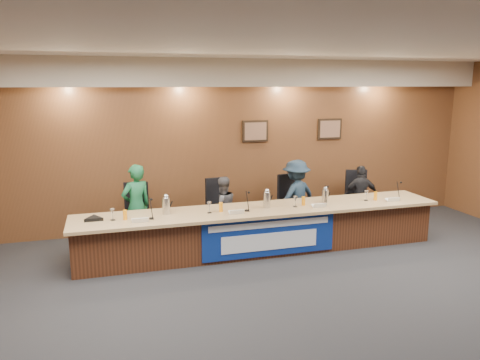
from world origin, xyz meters
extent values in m
plane|color=black|center=(0.00, 0.00, 0.00)|extent=(10.00, 10.00, 0.00)
cube|color=silver|center=(0.00, 0.00, 3.20)|extent=(10.00, 8.00, 0.04)
cube|color=brown|center=(0.00, 4.00, 1.60)|extent=(10.00, 0.04, 3.20)
cube|color=beige|center=(0.00, 3.75, 2.95)|extent=(10.00, 0.50, 0.50)
cube|color=#462313|center=(0.00, 2.40, 0.35)|extent=(6.00, 0.80, 0.70)
cube|color=tan|center=(0.00, 2.35, 0.72)|extent=(6.10, 0.95, 0.05)
cube|color=navy|center=(0.00, 1.99, 0.38)|extent=(2.20, 0.02, 0.65)
cube|color=silver|center=(0.00, 1.97, 0.58)|extent=(2.00, 0.01, 0.10)
cube|color=silver|center=(0.00, 1.97, 0.30)|extent=(1.60, 0.01, 0.28)
cube|color=black|center=(0.40, 3.97, 1.85)|extent=(0.52, 0.04, 0.42)
cube|color=black|center=(2.00, 3.97, 1.85)|extent=(0.52, 0.04, 0.42)
imported|color=#175B35|center=(-1.98, 3.15, 0.72)|extent=(0.62, 0.53, 1.44)
imported|color=#49484D|center=(-0.48, 3.15, 0.57)|extent=(0.63, 0.53, 1.15)
imported|color=#192B3C|center=(0.94, 3.15, 0.69)|extent=(1.02, 0.80, 1.39)
imported|color=black|center=(2.30, 3.15, 0.61)|extent=(0.75, 0.41, 1.21)
cube|color=black|center=(-1.98, 3.25, 0.48)|extent=(0.53, 0.53, 0.08)
cube|color=black|center=(-0.48, 3.25, 0.48)|extent=(0.54, 0.54, 0.08)
cube|color=black|center=(0.94, 3.25, 0.48)|extent=(0.59, 0.59, 0.08)
cube|color=black|center=(2.30, 3.25, 0.48)|extent=(0.60, 0.60, 0.08)
cube|color=white|center=(-1.99, 2.08, 0.80)|extent=(0.24, 0.08, 0.10)
cylinder|color=black|center=(-1.82, 2.22, 0.76)|extent=(0.07, 0.07, 0.02)
cylinder|color=orange|center=(-2.20, 2.30, 0.82)|extent=(0.06, 0.06, 0.15)
cylinder|color=silver|center=(-2.38, 2.32, 0.84)|extent=(0.08, 0.08, 0.18)
cube|color=white|center=(-0.51, 2.11, 0.80)|extent=(0.24, 0.08, 0.10)
cylinder|color=black|center=(-0.30, 2.25, 0.76)|extent=(0.07, 0.07, 0.02)
cylinder|color=orange|center=(-0.71, 2.33, 0.82)|extent=(0.06, 0.06, 0.15)
cylinder|color=silver|center=(-0.90, 2.31, 0.84)|extent=(0.08, 0.08, 0.18)
cube|color=white|center=(0.92, 2.11, 0.80)|extent=(0.24, 0.08, 0.10)
cylinder|color=black|center=(1.09, 2.28, 0.76)|extent=(0.07, 0.07, 0.02)
cylinder|color=orange|center=(0.72, 2.33, 0.82)|extent=(0.06, 0.06, 0.15)
cylinder|color=silver|center=(0.55, 2.28, 0.84)|extent=(0.08, 0.08, 0.18)
cube|color=white|center=(2.33, 2.11, 0.80)|extent=(0.24, 0.08, 0.10)
cylinder|color=black|center=(2.46, 2.23, 0.76)|extent=(0.07, 0.07, 0.02)
cylinder|color=orange|center=(2.08, 2.30, 0.82)|extent=(0.06, 0.06, 0.15)
cylinder|color=silver|center=(1.91, 2.32, 0.84)|extent=(0.08, 0.08, 0.18)
cylinder|color=silver|center=(-1.56, 2.44, 0.88)|extent=(0.12, 0.12, 0.26)
cylinder|color=silver|center=(0.08, 2.36, 0.88)|extent=(0.12, 0.12, 0.26)
cylinder|color=silver|center=(1.16, 2.41, 0.86)|extent=(0.11, 0.11, 0.22)
cylinder|color=black|center=(-2.65, 2.40, 0.78)|extent=(0.32, 0.32, 0.05)
camera|label=1|loc=(-2.45, -4.67, 2.76)|focal=35.00mm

